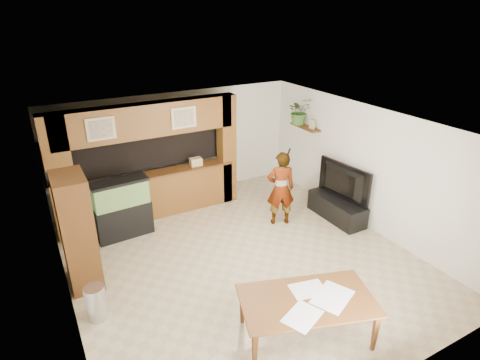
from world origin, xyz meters
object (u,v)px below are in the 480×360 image
pantry_cabinet (77,232)px  television (340,183)px  aquarium (122,209)px  dining_table (307,320)px  person (281,189)px

pantry_cabinet → television: (5.35, -0.38, -0.13)m
pantry_cabinet → television: 5.36m
aquarium → dining_table: bearing=-72.7°
television → dining_table: (-2.79, -2.52, -0.54)m
pantry_cabinet → television: bearing=-4.0°
television → dining_table: size_ratio=0.74×
aquarium → television: size_ratio=0.90×
pantry_cabinet → aquarium: pantry_cabinet is taller
pantry_cabinet → dining_table: size_ratio=1.07×
television → dining_table: television is taller
pantry_cabinet → television: size_ratio=1.44×
person → television: bearing=-178.2°
aquarium → pantry_cabinet: bearing=-133.3°
dining_table → aquarium: bearing=129.2°
aquarium → person: 3.32m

